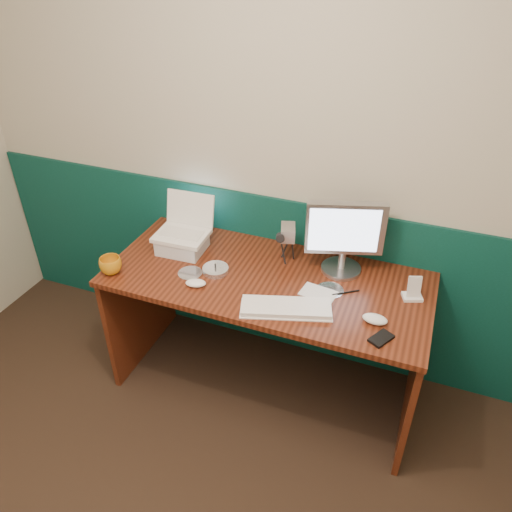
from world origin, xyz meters
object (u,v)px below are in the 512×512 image
at_px(keyboard, 286,308).
at_px(mug, 111,265).
at_px(desk, 266,334).
at_px(laptop, 180,219).
at_px(monitor, 344,238).
at_px(camcorder, 287,245).

xyz_separation_m(keyboard, mug, (-0.91, -0.03, 0.03)).
xyz_separation_m(desk, mug, (-0.74, -0.24, 0.42)).
distance_m(laptop, monitor, 0.84).
bearing_deg(monitor, camcorder, 164.82).
distance_m(monitor, keyboard, 0.47).
xyz_separation_m(laptop, keyboard, (0.67, -0.28, -0.18)).
distance_m(monitor, mug, 1.16).
relative_size(monitor, keyboard, 0.93).
bearing_deg(laptop, mug, -129.54).
bearing_deg(camcorder, laptop, 173.78).
xyz_separation_m(laptop, monitor, (0.83, 0.12, -0.00)).
relative_size(desk, keyboard, 3.97).
bearing_deg(monitor, mug, -175.43).
bearing_deg(mug, desk, 18.07).
distance_m(mug, camcorder, 0.89).
bearing_deg(camcorder, desk, -121.51).
xyz_separation_m(desk, monitor, (0.33, 0.19, 0.56)).
bearing_deg(laptop, keyboard, -24.92).
distance_m(monitor, camcorder, 0.30).
xyz_separation_m(monitor, mug, (-1.07, -0.43, -0.14)).
height_order(mug, camcorder, camcorder).
bearing_deg(monitor, keyboard, -129.38).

